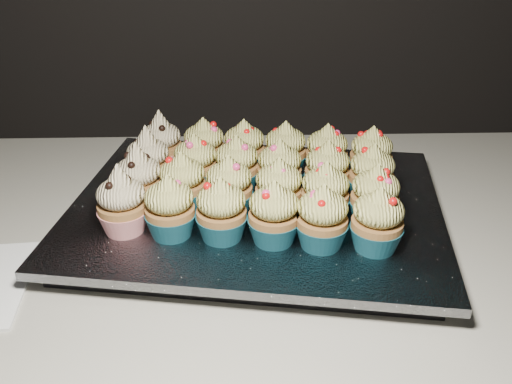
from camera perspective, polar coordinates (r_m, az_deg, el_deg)
The scene contains 27 objects.
worktop at distance 0.84m, azimuth -9.13°, elevation -3.79°, with size 2.44×0.64×0.04m, color beige.
baking_tray at distance 0.80m, azimuth 0.00°, elevation -2.46°, with size 0.46×0.35×0.02m, color black.
foil_lining at distance 0.79m, azimuth 0.00°, elevation -1.40°, with size 0.50×0.39×0.01m, color silver.
cupcake_0 at distance 0.72m, azimuth -13.27°, elevation -1.08°, with size 0.06×0.06×0.10m.
cupcake_1 at distance 0.71m, azimuth -8.62°, elevation -1.63°, with size 0.06×0.06×0.08m.
cupcake_2 at distance 0.69m, azimuth -3.48°, elevation -1.92°, with size 0.06×0.06×0.08m.
cupcake_3 at distance 0.69m, azimuth 1.80°, elevation -2.25°, with size 0.06×0.06×0.08m.
cupcake_4 at distance 0.68m, azimuth 6.63°, elevation -2.65°, with size 0.06×0.06×0.08m.
cupcake_5 at distance 0.69m, azimuth 12.04°, elevation -2.89°, with size 0.06×0.06×0.08m.
cupcake_6 at distance 0.78m, azimuth -11.62°, elevation 1.23°, with size 0.06×0.06×0.10m.
cupcake_7 at distance 0.76m, azimuth -7.34°, elevation 0.87°, with size 0.06×0.06×0.08m.
cupcake_8 at distance 0.75m, azimuth -2.71°, elevation 0.48°, with size 0.06×0.06×0.08m.
cupcake_9 at distance 0.74m, azimuth 2.28°, elevation 0.26°, with size 0.06×0.06×0.08m.
cupcake_10 at distance 0.74m, azimuth 6.92°, elevation -0.17°, with size 0.06×0.06×0.08m.
cupcake_11 at distance 0.74m, azimuth 11.80°, elevation -0.46°, with size 0.06×0.06×0.08m.
cupcake_12 at distance 0.83m, azimuth -10.71°, elevation 3.10°, with size 0.06×0.06×0.10m.
cupcake_13 at distance 0.81m, azimuth -6.08°, elevation 2.84°, with size 0.06×0.06×0.08m.
cupcake_14 at distance 0.80m, azimuth -1.94°, elevation 2.66°, with size 0.06×0.06×0.08m.
cupcake_15 at distance 0.79m, azimuth 2.36°, elevation 2.27°, with size 0.06×0.06×0.08m.
cupcake_16 at distance 0.79m, azimuth 7.11°, elevation 2.12°, with size 0.06×0.06×0.08m.
cupcake_17 at distance 0.79m, azimuth 11.50°, elevation 1.70°, with size 0.06×0.06×0.08m.
cupcake_18 at distance 0.88m, azimuth -9.45°, elevation 4.81°, with size 0.06×0.06×0.10m.
cupcake_19 at distance 0.87m, azimuth -5.20°, elevation 4.60°, with size 0.06×0.06×0.08m.
cupcake_20 at distance 0.86m, azimuth -1.20°, elevation 4.42°, with size 0.06×0.06×0.08m.
cupcake_21 at distance 0.85m, azimuth 2.94°, elevation 4.22°, with size 0.06×0.06×0.08m.
cupcake_22 at distance 0.85m, azimuth 7.06°, elevation 3.90°, with size 0.06×0.06×0.08m.
cupcake_23 at distance 0.85m, azimuth 11.43°, elevation 3.60°, with size 0.06×0.06×0.08m.
Camera 1 is at (0.11, 1.00, 1.32)m, focal length 40.00 mm.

